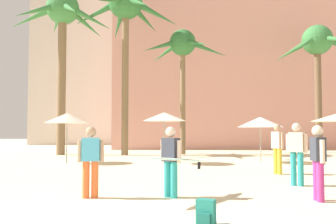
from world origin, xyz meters
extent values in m
cube|color=#DB9989|center=(7.94, 29.64, 9.94)|extent=(22.00, 11.67, 19.87)
cube|color=#BCB7AD|center=(-6.21, 37.66, 13.08)|extent=(13.82, 8.38, 26.15)
cylinder|color=brown|center=(-1.42, 17.55, 4.80)|extent=(0.43, 0.43, 9.61)
sphere|color=#2D6B33|center=(-1.42, 17.55, 9.61)|extent=(2.16, 2.16, 2.16)
cone|color=#2D6B33|center=(0.48, 17.58, 8.89)|extent=(2.96, 0.53, 1.85)
cone|color=#2D6B33|center=(-0.32, 19.19, 9.06)|extent=(2.09, 2.80, 1.54)
cone|color=#2D6B33|center=(-2.03, 19.32, 8.84)|extent=(1.38, 2.90, 1.96)
cone|color=#2D6B33|center=(-3.33, 17.89, 8.96)|extent=(3.03, 1.00, 1.72)
cone|color=#2D6B33|center=(-2.13, 15.69, 9.08)|extent=(1.53, 3.03, 1.51)
cone|color=#2D6B33|center=(-0.56, 15.80, 8.99)|extent=(1.76, 2.91, 1.68)
cylinder|color=brown|center=(2.23, 18.40, 3.63)|extent=(0.35, 0.35, 7.27)
sphere|color=#2D6B33|center=(2.23, 18.40, 7.27)|extent=(1.72, 1.72, 1.72)
cone|color=#2D6B33|center=(3.84, 18.23, 6.80)|extent=(2.54, 0.65, 1.29)
cone|color=#2D6B33|center=(2.42, 19.93, 6.64)|extent=(0.67, 2.44, 1.59)
cone|color=#2D6B33|center=(1.11, 19.60, 6.83)|extent=(2.01, 2.11, 1.22)
cone|color=#2D6B33|center=(0.79, 17.63, 6.84)|extent=(2.41, 1.54, 1.22)
cone|color=#2D6B33|center=(2.97, 16.93, 6.89)|extent=(1.48, 2.46, 1.12)
cylinder|color=brown|center=(11.87, 20.08, 3.96)|extent=(0.45, 0.45, 7.92)
sphere|color=#387A3D|center=(11.87, 20.08, 7.92)|extent=(2.11, 2.11, 2.11)
cone|color=#387A3D|center=(12.72, 21.67, 7.50)|extent=(1.67, 2.59, 1.29)
cone|color=#387A3D|center=(10.45, 21.09, 7.35)|extent=(2.41, 1.90, 1.56)
cone|color=#387A3D|center=(10.55, 18.95, 7.36)|extent=(2.30, 2.06, 1.55)
cylinder|color=brown|center=(-5.47, 17.98, 4.67)|extent=(0.53, 0.53, 9.35)
sphere|color=#387A3D|center=(-5.47, 17.98, 9.35)|extent=(2.07, 2.07, 2.07)
cone|color=#387A3D|center=(-3.65, 17.86, 8.63)|extent=(2.86, 0.64, 1.84)
cone|color=#387A3D|center=(-4.27, 19.42, 8.73)|extent=(2.22, 2.52, 1.65)
cone|color=#387A3D|center=(-6.31, 19.75, 8.95)|extent=(1.70, 2.91, 1.24)
cone|color=#387A3D|center=(-7.34, 17.97, 8.71)|extent=(2.90, 0.48, 1.70)
cone|color=#387A3D|center=(-6.66, 16.55, 8.69)|extent=(2.19, 2.51, 1.73)
cone|color=#387A3D|center=(-4.62, 16.29, 8.77)|extent=(1.73, 2.82, 1.59)
cylinder|color=gray|center=(-3.65, 12.22, 1.18)|extent=(0.06, 0.06, 2.35)
cone|color=beige|center=(-3.65, 12.22, 2.12)|extent=(2.08, 2.08, 0.47)
cylinder|color=gray|center=(5.53, 12.21, 1.09)|extent=(0.06, 0.06, 2.18)
cone|color=white|center=(5.53, 12.21, 1.93)|extent=(2.19, 2.19, 0.49)
cylinder|color=gray|center=(0.93, 11.84, 1.19)|extent=(0.06, 0.06, 2.37)
cone|color=white|center=(0.93, 11.84, 2.17)|extent=(2.02, 2.02, 0.40)
cube|color=white|center=(2.15, 1.48, 0.01)|extent=(1.75, 1.24, 0.01)
cube|color=#1F7568|center=(1.44, 0.94, 0.21)|extent=(0.35, 0.29, 0.42)
cube|color=#185D53|center=(1.39, 0.84, 0.13)|extent=(0.22, 0.14, 0.18)
cylinder|color=teal|center=(1.02, 3.33, 0.41)|extent=(0.23, 0.23, 0.83)
cylinder|color=teal|center=(0.88, 3.47, 0.41)|extent=(0.23, 0.23, 0.83)
cube|color=#333842|center=(0.95, 3.40, 1.10)|extent=(0.44, 0.43, 0.53)
sphere|color=beige|center=(0.95, 3.40, 1.50)|extent=(0.34, 0.34, 0.24)
cylinder|color=beige|center=(1.13, 3.23, 1.06)|extent=(0.14, 0.14, 0.51)
cylinder|color=beige|center=(0.77, 3.57, 1.06)|extent=(0.14, 0.14, 0.51)
ellipsoid|color=white|center=(0.95, 3.10, 0.90)|extent=(2.02, 2.12, 0.29)
ellipsoid|color=#3CD6D6|center=(0.95, 3.10, 0.90)|extent=(2.04, 2.14, 0.27)
cube|color=black|center=(1.66, 3.85, 0.69)|extent=(0.09, 0.10, 0.19)
cylinder|color=teal|center=(4.45, 5.12, 0.47)|extent=(0.23, 0.23, 0.94)
cylinder|color=teal|center=(4.60, 4.99, 0.47)|extent=(0.23, 0.23, 0.94)
cube|color=beige|center=(4.53, 5.06, 1.21)|extent=(0.45, 0.43, 0.54)
sphere|color=beige|center=(4.53, 5.06, 1.63)|extent=(0.34, 0.34, 0.24)
cylinder|color=beige|center=(4.33, 5.22, 1.18)|extent=(0.14, 0.14, 0.52)
cylinder|color=beige|center=(4.72, 4.90, 1.18)|extent=(0.14, 0.14, 0.52)
cylinder|color=#B7337F|center=(4.17, 2.99, 0.44)|extent=(0.17, 0.17, 0.87)
cylinder|color=#B7337F|center=(4.16, 2.79, 0.44)|extent=(0.17, 0.17, 0.87)
cube|color=#333842|center=(4.16, 2.89, 1.13)|extent=(0.24, 0.41, 0.52)
sphere|color=beige|center=(4.16, 2.89, 1.53)|extent=(0.25, 0.25, 0.24)
cylinder|color=beige|center=(4.18, 3.14, 1.09)|extent=(0.11, 0.11, 0.50)
cylinder|color=beige|center=(4.15, 2.64, 1.09)|extent=(0.11, 0.11, 0.50)
cylinder|color=gold|center=(4.90, 7.63, 0.46)|extent=(0.21, 0.21, 0.91)
cylinder|color=gold|center=(4.83, 7.82, 0.46)|extent=(0.21, 0.21, 0.91)
cube|color=beige|center=(4.86, 7.73, 1.20)|extent=(0.35, 0.45, 0.58)
sphere|color=tan|center=(4.86, 7.73, 1.63)|extent=(0.31, 0.31, 0.24)
cylinder|color=tan|center=(4.96, 7.49, 1.17)|extent=(0.13, 0.13, 0.55)
cylinder|color=tan|center=(4.77, 7.96, 1.17)|extent=(0.13, 0.13, 0.55)
cylinder|color=orange|center=(-0.79, 3.41, 0.42)|extent=(0.18, 0.18, 0.84)
cylinder|color=orange|center=(-0.99, 3.38, 0.42)|extent=(0.18, 0.18, 0.84)
cube|color=#4CB2DB|center=(-0.89, 3.40, 1.10)|extent=(0.43, 0.27, 0.53)
sphere|color=tan|center=(-0.89, 3.40, 1.51)|extent=(0.27, 0.27, 0.24)
cylinder|color=tan|center=(-0.64, 3.43, 1.07)|extent=(0.11, 0.11, 0.50)
cylinder|color=tan|center=(-1.13, 3.36, 1.07)|extent=(0.11, 0.11, 0.50)
camera|label=1|loc=(0.67, -5.01, 1.54)|focal=38.86mm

